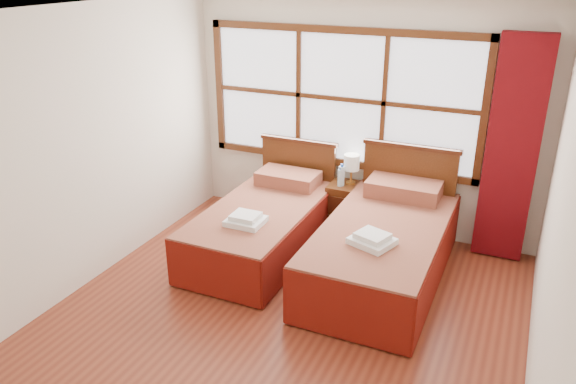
% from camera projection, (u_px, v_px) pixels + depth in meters
% --- Properties ---
extents(floor, '(4.50, 4.50, 0.00)m').
position_uv_depth(floor, '(277.00, 326.00, 4.86)').
color(floor, brown).
rests_on(floor, ground).
extents(ceiling, '(4.50, 4.50, 0.00)m').
position_uv_depth(ceiling, '(274.00, 13.00, 3.85)').
color(ceiling, white).
rests_on(ceiling, wall_back).
extents(wall_back, '(4.00, 0.00, 4.00)m').
position_uv_depth(wall_back, '(362.00, 118.00, 6.25)').
color(wall_back, silver).
rests_on(wall_back, floor).
extents(wall_left, '(0.00, 4.50, 4.50)m').
position_uv_depth(wall_left, '(78.00, 153.00, 5.11)').
color(wall_left, silver).
rests_on(wall_left, floor).
extents(wall_right, '(0.00, 4.50, 4.50)m').
position_uv_depth(wall_right, '(557.00, 236.00, 3.60)').
color(wall_right, silver).
rests_on(wall_right, floor).
extents(window, '(3.16, 0.06, 1.56)m').
position_uv_depth(window, '(340.00, 99.00, 6.23)').
color(window, white).
rests_on(window, wall_back).
extents(curtain, '(0.50, 0.16, 2.30)m').
position_uv_depth(curtain, '(512.00, 151.00, 5.58)').
color(curtain, maroon).
rests_on(curtain, wall_back).
extents(bed_left, '(1.02, 2.04, 0.99)m').
position_uv_depth(bed_left, '(264.00, 224.00, 6.02)').
color(bed_left, '#441D0E').
rests_on(bed_left, floor).
extents(bed_right, '(1.13, 2.18, 1.10)m').
position_uv_depth(bed_right, '(384.00, 246.00, 5.51)').
color(bed_right, '#441D0E').
rests_on(bed_right, floor).
extents(nightstand, '(0.43, 0.43, 0.58)m').
position_uv_depth(nightstand, '(348.00, 208.00, 6.44)').
color(nightstand, '#4E2711').
rests_on(nightstand, floor).
extents(towels_left, '(0.36, 0.31, 0.11)m').
position_uv_depth(towels_left, '(246.00, 220.00, 5.50)').
color(towels_left, white).
rests_on(towels_left, bed_left).
extents(towels_right, '(0.44, 0.41, 0.11)m').
position_uv_depth(towels_right, '(372.00, 239.00, 4.99)').
color(towels_right, white).
rests_on(towels_right, bed_right).
extents(lamp, '(0.18, 0.18, 0.34)m').
position_uv_depth(lamp, '(352.00, 163.00, 6.28)').
color(lamp, gold).
rests_on(lamp, nightstand).
extents(bottle_near, '(0.07, 0.07, 0.26)m').
position_uv_depth(bottle_near, '(342.00, 176.00, 6.27)').
color(bottle_near, silver).
rests_on(bottle_near, nightstand).
extents(bottle_far, '(0.06, 0.06, 0.22)m').
position_uv_depth(bottle_far, '(340.00, 177.00, 6.26)').
color(bottle_far, silver).
rests_on(bottle_far, nightstand).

